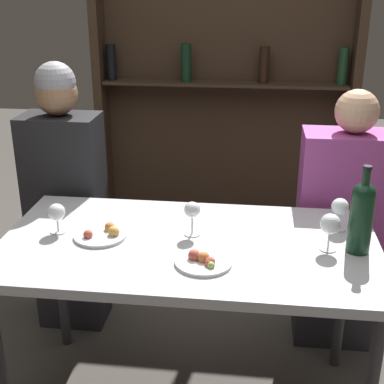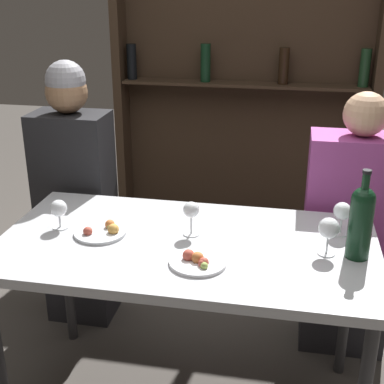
% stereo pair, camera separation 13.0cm
% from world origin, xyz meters
% --- Properties ---
extents(dining_table, '(1.37, 0.73, 0.73)m').
position_xyz_m(dining_table, '(0.00, 0.00, 0.66)').
color(dining_table, '#B7BABF').
rests_on(dining_table, ground_plane).
extents(wine_rack_wall, '(1.79, 0.21, 2.25)m').
position_xyz_m(wine_rack_wall, '(0.00, 1.99, 1.13)').
color(wine_rack_wall, '#38281C').
rests_on(wine_rack_wall, ground_plane).
extents(wine_bottle, '(0.08, 0.08, 0.31)m').
position_xyz_m(wine_bottle, '(0.59, -0.00, 0.87)').
color(wine_bottle, black).
rests_on(wine_bottle, dining_table).
extents(wine_glass_0, '(0.07, 0.07, 0.14)m').
position_xyz_m(wine_glass_0, '(0.49, -0.00, 0.82)').
color(wine_glass_0, silver).
rests_on(wine_glass_0, dining_table).
extents(wine_glass_1, '(0.07, 0.07, 0.13)m').
position_xyz_m(wine_glass_1, '(0.55, 0.17, 0.82)').
color(wine_glass_1, silver).
rests_on(wine_glass_1, dining_table).
extents(wine_glass_2, '(0.06, 0.06, 0.11)m').
position_xyz_m(wine_glass_2, '(-0.49, 0.02, 0.81)').
color(wine_glass_2, silver).
rests_on(wine_glass_2, dining_table).
extents(wine_glass_3, '(0.06, 0.06, 0.13)m').
position_xyz_m(wine_glass_3, '(0.01, 0.06, 0.82)').
color(wine_glass_3, silver).
rests_on(wine_glass_3, dining_table).
extents(food_plate_0, '(0.19, 0.19, 0.05)m').
position_xyz_m(food_plate_0, '(0.07, -0.15, 0.74)').
color(food_plate_0, white).
rests_on(food_plate_0, dining_table).
extents(food_plate_1, '(0.19, 0.19, 0.05)m').
position_xyz_m(food_plate_1, '(-0.32, 0.00, 0.74)').
color(food_plate_1, silver).
rests_on(food_plate_1, dining_table).
extents(seated_person_left, '(0.35, 0.22, 1.29)m').
position_xyz_m(seated_person_left, '(-0.64, 0.51, 0.63)').
color(seated_person_left, '#26262B').
rests_on(seated_person_left, ground_plane).
extents(seated_person_right, '(0.41, 0.22, 1.20)m').
position_xyz_m(seated_person_right, '(0.63, 0.51, 0.56)').
color(seated_person_right, '#26262B').
rests_on(seated_person_right, ground_plane).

